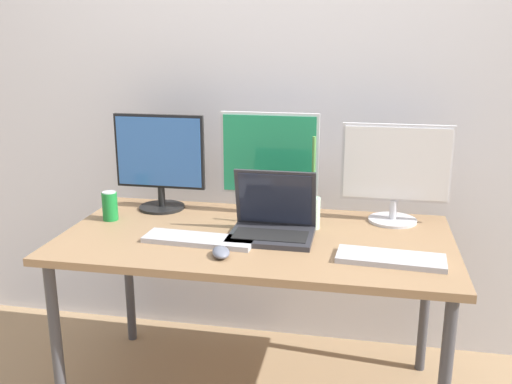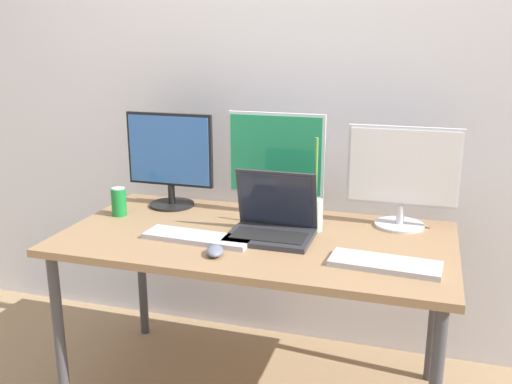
% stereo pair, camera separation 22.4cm
% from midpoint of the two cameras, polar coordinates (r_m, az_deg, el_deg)
% --- Properties ---
extents(wall_back, '(7.00, 0.08, 2.60)m').
position_cam_midpoint_polar(wall_back, '(2.74, 6.06, 10.87)').
color(wall_back, silver).
rests_on(wall_back, ground).
extents(work_desk, '(1.55, 0.81, 0.74)m').
position_cam_midpoint_polar(work_desk, '(2.31, 2.78, -5.82)').
color(work_desk, '#424247').
rests_on(work_desk, ground).
extents(monitor_left, '(0.41, 0.21, 0.44)m').
position_cam_midpoint_polar(monitor_left, '(2.63, -6.22, 3.40)').
color(monitor_left, black).
rests_on(monitor_left, work_desk).
extents(monitor_center, '(0.43, 0.20, 0.46)m').
position_cam_midpoint_polar(monitor_center, '(2.48, 4.57, 3.00)').
color(monitor_center, silver).
rests_on(monitor_center, work_desk).
extents(monitor_right, '(0.46, 0.21, 0.42)m').
position_cam_midpoint_polar(monitor_right, '(2.43, 17.06, 1.66)').
color(monitor_right, silver).
rests_on(monitor_right, work_desk).
extents(laptop_silver, '(0.33, 0.25, 0.26)m').
position_cam_midpoint_polar(laptop_silver, '(2.27, 4.51, -3.05)').
color(laptop_silver, '#2D2D33').
rests_on(laptop_silver, work_desk).
extents(keyboard_main, '(0.44, 0.15, 0.02)m').
position_cam_midpoint_polar(keyboard_main, '(2.24, -3.02, -4.62)').
color(keyboard_main, '#B2B2B7').
rests_on(keyboard_main, work_desk).
extents(keyboard_aux, '(0.39, 0.17, 0.02)m').
position_cam_midpoint_polar(keyboard_aux, '(2.07, 15.86, -6.98)').
color(keyboard_aux, '#B2B2B7').
rests_on(keyboard_aux, work_desk).
extents(mouse_by_keyboard, '(0.09, 0.12, 0.03)m').
position_cam_midpoint_polar(mouse_by_keyboard, '(2.09, -1.06, -5.96)').
color(mouse_by_keyboard, slate).
rests_on(mouse_by_keyboard, work_desk).
extents(soda_can_near_keyboard, '(0.07, 0.07, 0.13)m').
position_cam_midpoint_polar(soda_can_near_keyboard, '(2.57, -11.16, -0.99)').
color(soda_can_near_keyboard, '#197F33').
rests_on(soda_can_near_keyboard, work_desk).
extents(bamboo_vase, '(0.07, 0.07, 0.39)m').
position_cam_midpoint_polar(bamboo_vase, '(2.35, 8.62, -1.96)').
color(bamboo_vase, '#B2D1B7').
rests_on(bamboo_vase, work_desk).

